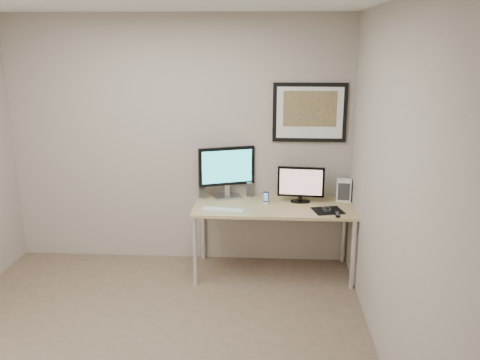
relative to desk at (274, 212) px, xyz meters
The scene contains 14 objects.
floor 1.81m from the desk, 126.53° to the right, with size 3.60×3.60×0.00m, color brown.
room 1.66m from the desk, 137.99° to the right, with size 3.60×3.60×3.60m.
desk is the anchor object (origin of this frame).
framed_art 1.07m from the desk, 43.46° to the left, with size 0.75×0.04×0.60m.
monitor_large 0.66m from the desk, 153.90° to the left, with size 0.57×0.27×0.54m.
monitor_tv 0.40m from the desk, 24.60° to the left, with size 0.47×0.13×0.37m.
speaker_left 0.80m from the desk, 164.23° to the left, with size 0.08×0.08×0.19m, color #A5A5AA.
speaker_right 0.41m from the desk, 132.30° to the left, with size 0.06×0.06×0.16m, color #A5A5AA.
phone_dock 0.17m from the desk, 140.76° to the left, with size 0.06×0.06×0.12m, color black.
keyboard 0.53m from the desk, 159.57° to the right, with size 0.43×0.12×0.02m, color silver.
mousepad 0.55m from the desk, 14.66° to the right, with size 0.28×0.25×0.00m, color black.
mouse 0.53m from the desk, 14.47° to the right, with size 0.06×0.10×0.04m, color black.
remote 0.66m from the desk, 23.45° to the right, with size 0.04×0.15×0.02m, color black.
fan_unit 0.76m from the desk, 15.58° to the left, with size 0.15×0.11×0.23m, color silver.
Camera 1 is at (0.95, -3.50, 2.31)m, focal length 38.00 mm.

